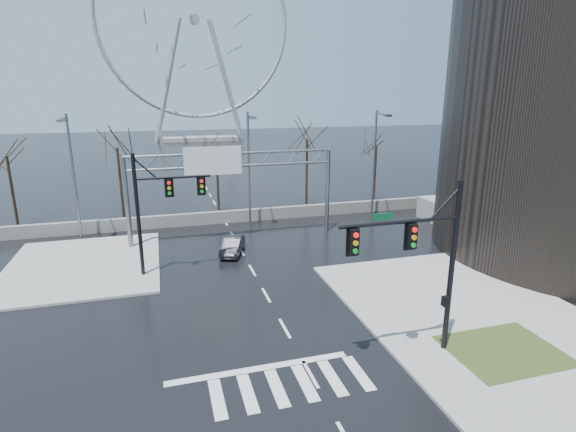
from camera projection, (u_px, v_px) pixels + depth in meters
name	position (u px, v px, depth m)	size (l,w,h in m)	color
ground	(285.00, 328.00, 22.73)	(260.00, 260.00, 0.00)	black
sidewalk_right_ext	(434.00, 288.00, 27.25)	(12.00, 10.00, 0.15)	gray
sidewalk_far	(84.00, 265.00, 30.86)	(10.00, 12.00, 0.15)	gray
grass_strip	(504.00, 351.00, 20.48)	(5.00, 4.00, 0.02)	#32441C
barrier_wall	(225.00, 217.00, 41.10)	(52.00, 0.50, 1.10)	slate
signal_mast_near	(426.00, 255.00, 19.08)	(5.52, 0.41, 8.00)	black
signal_mast_far	(156.00, 203.00, 28.16)	(4.72, 0.41, 8.00)	black
sign_gantry	(228.00, 177.00, 35.10)	(16.36, 0.40, 7.60)	slate
streetlight_left	(72.00, 168.00, 34.75)	(0.50, 2.55, 10.00)	slate
streetlight_mid	(249.00, 161.00, 38.52)	(0.50, 2.55, 10.00)	slate
streetlight_right	(376.00, 155.00, 41.75)	(0.50, 2.55, 10.00)	slate
tree_far_left	(8.00, 164.00, 38.62)	(3.50, 3.50, 7.00)	black
tree_left	(118.00, 156.00, 40.48)	(3.75, 3.75, 7.50)	black
tree_center	(217.00, 160.00, 44.04)	(3.25, 3.25, 6.50)	black
tree_right	(307.00, 147.00, 45.26)	(3.90, 3.90, 7.80)	black
tree_far_right	(376.00, 152.00, 48.09)	(3.40, 3.40, 6.80)	black
ferris_wheel	(195.00, 28.00, 105.11)	(45.00, 6.00, 50.91)	gray
car	(232.00, 246.00, 33.17)	(1.29, 3.69, 1.22)	black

